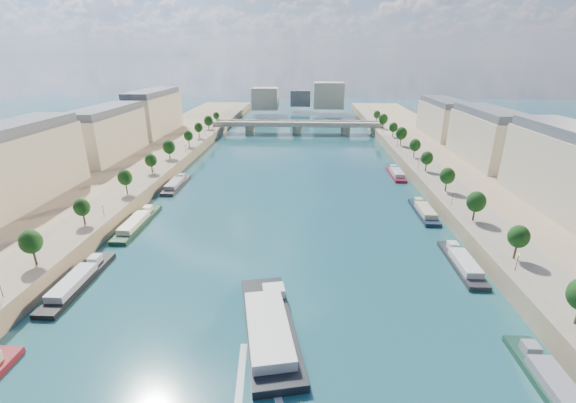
# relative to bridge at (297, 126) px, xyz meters

# --- Properties ---
(ground) EXTENTS (700.00, 700.00, 0.00)m
(ground) POSITION_rel_bridge_xyz_m (0.00, -126.72, -5.08)
(ground) COLOR #0E2F3E
(ground) RESTS_ON ground
(quay_left) EXTENTS (44.00, 520.00, 5.00)m
(quay_left) POSITION_rel_bridge_xyz_m (-72.00, -126.72, -2.58)
(quay_left) COLOR #9E8460
(quay_left) RESTS_ON ground
(quay_right) EXTENTS (44.00, 520.00, 5.00)m
(quay_right) POSITION_rel_bridge_xyz_m (72.00, -126.72, -2.58)
(quay_right) COLOR #9E8460
(quay_right) RESTS_ON ground
(pave_left) EXTENTS (14.00, 520.00, 0.10)m
(pave_left) POSITION_rel_bridge_xyz_m (-57.00, -126.72, -0.03)
(pave_left) COLOR gray
(pave_left) RESTS_ON quay_left
(pave_right) EXTENTS (14.00, 520.00, 0.10)m
(pave_right) POSITION_rel_bridge_xyz_m (57.00, -126.72, -0.03)
(pave_right) COLOR gray
(pave_right) RESTS_ON quay_right
(trees_left) EXTENTS (4.80, 268.80, 8.26)m
(trees_left) POSITION_rel_bridge_xyz_m (-55.00, -124.72, 5.39)
(trees_left) COLOR #382B1E
(trees_left) RESTS_ON ground
(trees_right) EXTENTS (4.80, 268.80, 8.26)m
(trees_right) POSITION_rel_bridge_xyz_m (55.00, -116.72, 5.39)
(trees_right) COLOR #382B1E
(trees_right) RESTS_ON ground
(lamps_left) EXTENTS (0.36, 200.36, 4.28)m
(lamps_left) POSITION_rel_bridge_xyz_m (-52.50, -136.72, 2.70)
(lamps_left) COLOR black
(lamps_left) RESTS_ON ground
(lamps_right) EXTENTS (0.36, 200.36, 4.28)m
(lamps_right) POSITION_rel_bridge_xyz_m (52.50, -121.72, 2.70)
(lamps_right) COLOR black
(lamps_right) RESTS_ON ground
(buildings_left) EXTENTS (16.00, 226.00, 23.20)m
(buildings_left) POSITION_rel_bridge_xyz_m (-85.00, -114.72, 11.37)
(buildings_left) COLOR #C5B497
(buildings_left) RESTS_ON ground
(buildings_right) EXTENTS (16.00, 226.00, 23.20)m
(buildings_right) POSITION_rel_bridge_xyz_m (85.00, -114.72, 11.37)
(buildings_right) COLOR #C5B497
(buildings_right) RESTS_ON ground
(skyline) EXTENTS (79.00, 42.00, 22.00)m
(skyline) POSITION_rel_bridge_xyz_m (3.19, 92.81, 9.57)
(skyline) COLOR #C5B497
(skyline) RESTS_ON ground
(bridge) EXTENTS (112.00, 12.00, 8.15)m
(bridge) POSITION_rel_bridge_xyz_m (0.00, 0.00, 0.00)
(bridge) COLOR #C1B79E
(bridge) RESTS_ON ground
(tour_barge) EXTENTS (15.28, 32.54, 4.26)m
(tour_barge) POSITION_rel_bridge_xyz_m (-0.17, -198.09, -3.83)
(tour_barge) COLOR black
(tour_barge) RESTS_ON ground
(moored_barges_left) EXTENTS (5.00, 157.43, 3.60)m
(moored_barges_left) POSITION_rel_bridge_xyz_m (-45.50, -181.75, -4.24)
(moored_barges_left) COLOR #192438
(moored_barges_left) RESTS_ON ground
(moored_barges_right) EXTENTS (5.00, 169.36, 3.60)m
(moored_barges_right) POSITION_rel_bridge_xyz_m (45.50, -173.54, -4.24)
(moored_barges_right) COLOR black
(moored_barges_right) RESTS_ON ground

